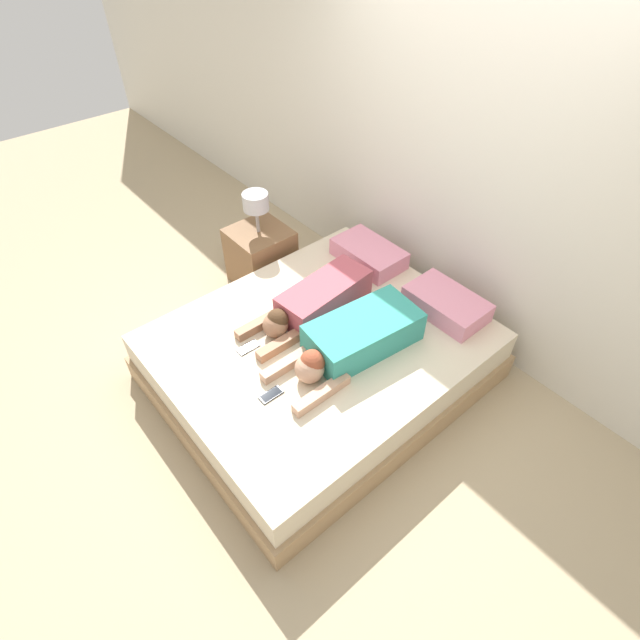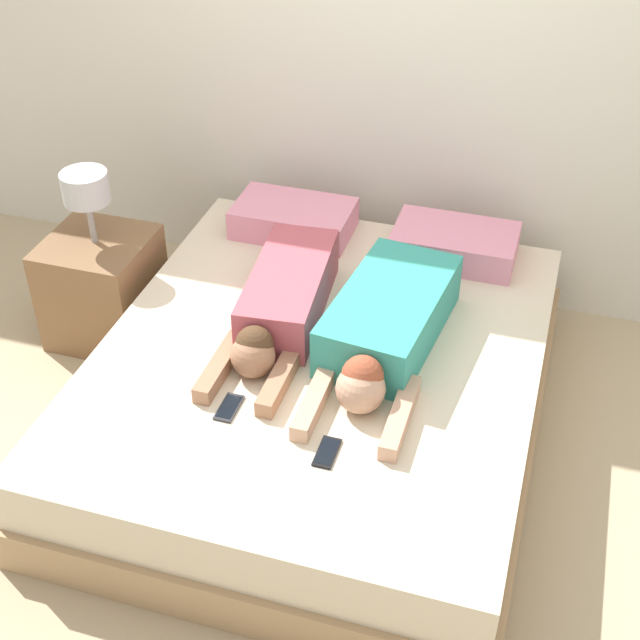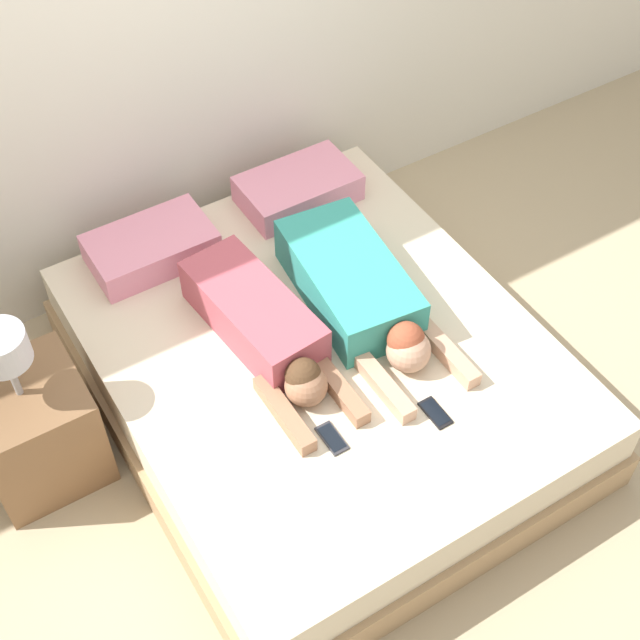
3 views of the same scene
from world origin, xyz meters
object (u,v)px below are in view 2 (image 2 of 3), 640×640
pillow_head_right (455,244)px  person_left (282,304)px  pillow_head_left (294,219)px  nightstand (102,283)px  bed (320,389)px  cell_phone_left (229,408)px  cell_phone_right (327,452)px  person_right (385,328)px

pillow_head_right → person_left: (-0.61, -0.75, 0.03)m
pillow_head_left → nightstand: 0.99m
bed → cell_phone_left: (-0.23, -0.46, 0.23)m
pillow_head_left → cell_phone_left: size_ratio=3.74×
pillow_head_right → nightstand: bearing=-162.1°
pillow_head_left → pillow_head_right: same height
bed → nightstand: nightstand is taller
bed → cell_phone_right: bearing=-70.5°
person_left → cell_phone_left: 0.58m
pillow_head_right → person_left: size_ratio=0.54×
pillow_head_right → cell_phone_right: (-0.20, -1.44, -0.07)m
person_right → cell_phone_left: 0.73m
pillow_head_right → bed: bearing=-115.0°
bed → nightstand: size_ratio=2.46×
person_left → bed: bearing=-29.8°
pillow_head_right → cell_phone_right: bearing=-97.9°
nightstand → cell_phone_right: bearing=-32.8°
cell_phone_right → nightstand: (-1.43, 0.92, -0.14)m
person_right → cell_phone_right: 0.67m
cell_phone_left → pillow_head_left: bearing=97.7°
pillow_head_left → person_left: bearing=-75.3°
cell_phone_left → bed: bearing=63.7°
cell_phone_right → person_right: bearing=85.6°
pillow_head_left → pillow_head_right: size_ratio=1.00×
pillow_head_right → nightstand: size_ratio=0.65×
pillow_head_left → cell_phone_left: bearing=-82.3°
pillow_head_left → nightstand: (-0.82, -0.52, -0.21)m
cell_phone_right → cell_phone_left: bearing=164.6°
nightstand → person_left: bearing=-12.5°
person_left → person_right: 0.46m
pillow_head_left → person_left: size_ratio=0.54×
pillow_head_left → pillow_head_right: bearing=0.0°
person_right → cell_phone_left: person_right is taller
pillow_head_left → cell_phone_left: pillow_head_left is taller
pillow_head_right → cell_phone_left: 1.47m
nightstand → person_right: bearing=-10.1°
pillow_head_left → cell_phone_right: bearing=-67.1°
pillow_head_right → person_right: person_right is taller
cell_phone_left → nightstand: (-1.00, 0.80, -0.14)m
bed → nightstand: 1.27m
pillow_head_left → cell_phone_left: 1.34m
person_left → cell_phone_right: (0.41, -0.69, -0.10)m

